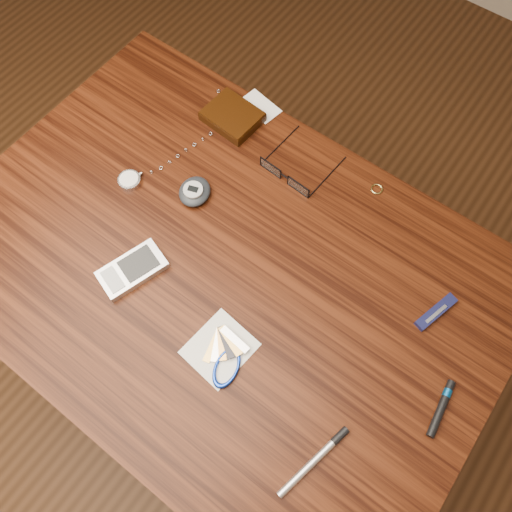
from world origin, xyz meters
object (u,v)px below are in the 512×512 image
object	(u,v)px
pocket_watch	(134,177)
pocket_knife	(436,312)
desk	(224,286)
pedometer	(195,191)
notepad_keys	(224,356)
eyeglasses	(287,175)
wallet_and_card	(233,116)
pda_phone	(132,270)
silver_pen	(319,456)

from	to	relation	value
pocket_watch	pocket_knife	bearing A→B (deg)	10.01
desk	pocket_watch	size ratio (longest dim) A/B	3.27
pedometer	notepad_keys	bearing A→B (deg)	-42.01
eyeglasses	desk	bearing A→B (deg)	-86.92
desk	notepad_keys	bearing A→B (deg)	-50.17
wallet_and_card	pocket_knife	size ratio (longest dim) A/B	1.61
wallet_and_card	eyeglasses	world-z (taller)	eyeglasses
desk	pda_phone	size ratio (longest dim) A/B	7.72
eyeglasses	silver_pen	size ratio (longest dim) A/B	0.92
wallet_and_card	pocket_watch	xyz separation A→B (m)	(-0.07, -0.23, -0.01)
desk	notepad_keys	xyz separation A→B (m)	(0.11, -0.13, 0.11)
pda_phone	notepad_keys	size ratio (longest dim) A/B	1.11
notepad_keys	silver_pen	xyz separation A→B (m)	(0.21, -0.03, 0.00)
wallet_and_card	pda_phone	world-z (taller)	wallet_and_card
desk	pda_phone	world-z (taller)	pda_phone
desk	eyeglasses	xyz separation A→B (m)	(-0.01, 0.22, 0.11)
desk	wallet_and_card	xyz separation A→B (m)	(-0.18, 0.27, 0.11)
pocket_watch	pda_phone	world-z (taller)	pda_phone
eyeglasses	notepad_keys	xyz separation A→B (m)	(0.12, -0.35, -0.01)
desk	silver_pen	distance (m)	0.37
notepad_keys	silver_pen	bearing A→B (deg)	-9.22
wallet_and_card	pocket_knife	world-z (taller)	wallet_and_card
desk	pocket_knife	world-z (taller)	pocket_knife
wallet_and_card	pda_phone	size ratio (longest dim) A/B	1.09
eyeglasses	pocket_watch	size ratio (longest dim) A/B	0.43
desk	eyeglasses	size ratio (longest dim) A/B	7.66
desk	pocket_watch	world-z (taller)	pocket_watch
silver_pen	pedometer	bearing A→B (deg)	151.07
desk	pedometer	size ratio (longest dim) A/B	12.01
desk	pda_phone	xyz separation A→B (m)	(-0.12, -0.10, 0.11)
pedometer	silver_pen	distance (m)	0.51
pocket_watch	pedometer	world-z (taller)	pedometer
desk	silver_pen	xyz separation A→B (m)	(0.32, -0.16, 0.11)
pocket_watch	wallet_and_card	bearing A→B (deg)	73.67
wallet_and_card	silver_pen	distance (m)	0.66
pocket_watch	pocket_knife	xyz separation A→B (m)	(0.60, 0.11, -0.00)
pda_phone	notepad_keys	xyz separation A→B (m)	(0.22, -0.02, -0.00)
pedometer	wallet_and_card	bearing A→B (deg)	105.35
pocket_knife	notepad_keys	bearing A→B (deg)	-131.52
wallet_and_card	pocket_knife	bearing A→B (deg)	-12.94
wallet_and_card	notepad_keys	xyz separation A→B (m)	(0.29, -0.40, -0.01)
pedometer	silver_pen	world-z (taller)	pedometer
pedometer	silver_pen	xyz separation A→B (m)	(0.45, -0.25, -0.01)
desk	wallet_and_card	size ratio (longest dim) A/B	7.08
wallet_and_card	pda_phone	bearing A→B (deg)	-80.42
pedometer	pocket_watch	bearing A→B (deg)	-160.06
notepad_keys	pocket_knife	size ratio (longest dim) A/B	1.33
desk	pedometer	world-z (taller)	pedometer
wallet_and_card	pda_phone	distance (m)	0.38
wallet_and_card	eyeglasses	size ratio (longest dim) A/B	1.08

